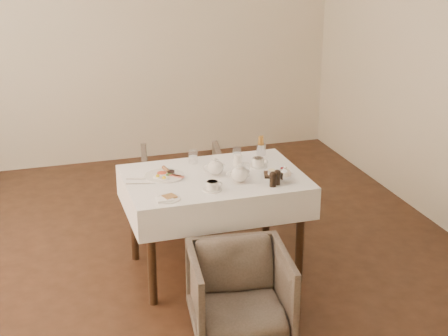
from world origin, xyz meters
TOP-DOWN VIEW (x-y plane):
  - table at (0.19, -0.15)m, footprint 1.28×0.88m
  - armchair_near at (0.11, -0.99)m, footprint 0.69×0.70m
  - armchair_far at (0.17, 0.77)m, footprint 0.79×0.81m
  - breakfast_plate at (-0.15, -0.05)m, footprint 0.29×0.29m
  - side_plate at (-0.23, -0.46)m, footprint 0.16×0.16m
  - teapot_centre at (0.20, -0.13)m, footprint 0.18×0.14m
  - teapot_front at (0.32, -0.31)m, footprint 0.18×0.14m
  - creamer at (0.42, 0.02)m, footprint 0.08×0.08m
  - teacup_near at (0.10, -0.40)m, footprint 0.13×0.13m
  - teacup_far at (0.56, -0.06)m, footprint 0.14×0.14m
  - glass_left at (0.11, 0.16)m, footprint 0.09×0.09m
  - glass_mid at (0.40, -0.21)m, footprint 0.07×0.07m
  - glass_right at (0.46, 0.15)m, footprint 0.08×0.08m
  - condiment_board at (0.62, -0.27)m, footprint 0.21×0.17m
  - pepper_mill_left at (0.52, -0.45)m, footprint 0.07×0.07m
  - pepper_mill_right at (0.56, -0.43)m, footprint 0.07×0.07m
  - silver_pot at (0.63, -0.40)m, footprint 0.13×0.12m
  - fries_cup at (0.67, 0.18)m, footprint 0.07×0.07m
  - cutlery_fork at (-0.33, -0.05)m, footprint 0.20×0.07m
  - cutlery_knife at (-0.35, -0.14)m, footprint 0.20×0.06m

SIDE VIEW (x-z plane):
  - armchair_near at x=0.11m, z-range 0.00..0.57m
  - armchair_far at x=0.17m, z-range 0.00..0.64m
  - table at x=0.19m, z-range 0.26..1.02m
  - cutlery_fork at x=-0.33m, z-range 0.76..0.76m
  - cutlery_knife at x=-0.35m, z-range 0.76..0.76m
  - side_plate at x=-0.23m, z-range 0.75..0.77m
  - breakfast_plate at x=-0.15m, z-range 0.75..0.78m
  - condiment_board at x=0.62m, z-range 0.75..0.79m
  - teacup_near at x=0.10m, z-range 0.75..0.82m
  - teacup_far at x=0.56m, z-range 0.75..0.82m
  - creamer at x=0.42m, z-range 0.76..0.83m
  - glass_right at x=0.46m, z-range 0.76..0.85m
  - glass_mid at x=0.40m, z-range 0.76..0.85m
  - glass_left at x=0.11m, z-range 0.76..0.85m
  - pepper_mill_right at x=0.56m, z-range 0.76..0.86m
  - pepper_mill_left at x=0.52m, z-range 0.76..0.87m
  - silver_pot at x=0.63m, z-range 0.76..0.88m
  - teapot_centre at x=0.20m, z-range 0.76..0.89m
  - fries_cup at x=0.67m, z-range 0.75..0.90m
  - teapot_front at x=0.32m, z-range 0.76..0.89m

